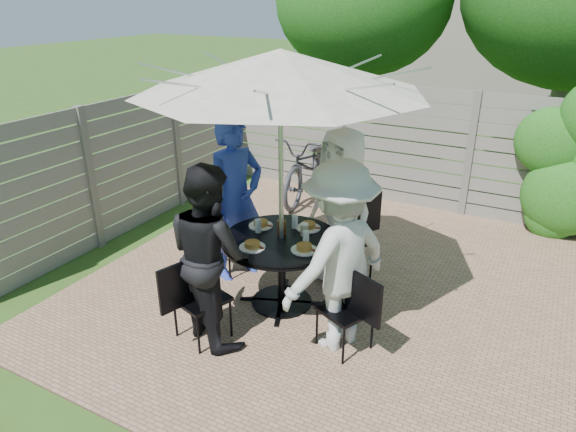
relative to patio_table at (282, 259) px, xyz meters
The scene contains 21 objects.
backyard_envelope 10.97m from the patio_table, 83.07° to the left, with size 60.00×60.00×5.00m.
patio_table is the anchor object (origin of this frame).
umbrella 1.89m from the patio_table, 36.87° to the right, with size 3.56×3.56×2.63m.
chair_back 1.00m from the patio_table, 66.57° to the left, with size 0.65×0.74×0.99m.
person_back 0.90m from the patio_table, 66.68° to the left, with size 0.88×0.57×1.81m, color white.
chair_left 1.00m from the patio_table, 156.74° to the left, with size 0.70×0.56×0.91m.
person_left 0.92m from the patio_table, 156.68° to the left, with size 0.69×0.45×1.90m, color #283DB0.
chair_front 1.00m from the patio_table, 113.23° to the right, with size 0.54×0.69×0.90m.
person_front 0.89m from the patio_table, 113.32° to the right, with size 0.85×0.66×1.74m, color black.
chair_right 1.01m from the patio_table, 23.34° to the right, with size 0.66×0.55×0.87m.
person_right 0.90m from the patio_table, 23.32° to the right, with size 1.17×0.67×1.81m, color beige.
plate_back 0.45m from the patio_table, 66.68° to the left, with size 0.26×0.26×0.06m.
plate_left 0.45m from the patio_table, 156.68° to the left, with size 0.26×0.26×0.06m.
plate_front 0.45m from the patio_table, 113.32° to the right, with size 0.26×0.26×0.06m.
plate_right 0.45m from the patio_table, 23.32° to the right, with size 0.26×0.26×0.06m.
glass_back 0.42m from the patio_table, 88.68° to the left, with size 0.07×0.07×0.14m, color silver.
glass_left 0.42m from the patio_table, behind, with size 0.07×0.07×0.14m, color silver.
glass_right 0.42m from the patio_table, ahead, with size 0.07×0.07×0.14m, color silver.
syrup_jug 0.33m from the patio_table, 116.87° to the left, with size 0.09×0.09×0.16m, color #59280C.
coffee_cup 0.38m from the patio_table, 42.23° to the left, with size 0.08×0.08×0.12m, color #C6B293.
bicycle 3.22m from the patio_table, 110.81° to the left, with size 0.71×2.05×1.08m, color #333338.
Camera 1 is at (1.07, -4.51, 3.07)m, focal length 32.00 mm.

